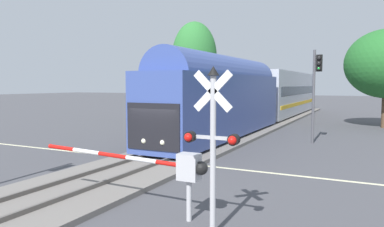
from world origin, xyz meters
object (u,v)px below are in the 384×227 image
at_px(crossing_signal_mast, 212,133).
at_px(oak_behind_train, 194,56).
at_px(crossing_gate_far, 156,117).
at_px(traffic_signal_far_side, 316,81).
at_px(crossing_gate_near, 169,166).
at_px(commuter_train, 263,93).

relative_size(crossing_signal_mast, oak_behind_train, 0.41).
xyz_separation_m(crossing_gate_far, traffic_signal_far_side, (9.83, 2.45, 2.39)).
height_order(traffic_signal_far_side, oak_behind_train, oak_behind_train).
bearing_deg(crossing_signal_mast, oak_behind_train, 116.78).
distance_m(crossing_signal_mast, crossing_gate_far, 16.11).
height_order(crossing_gate_near, oak_behind_train, oak_behind_train).
height_order(commuter_train, traffic_signal_far_side, traffic_signal_far_side).
distance_m(commuter_train, oak_behind_train, 8.56).
xyz_separation_m(commuter_train, oak_behind_train, (-7.60, 1.49, 3.65)).
distance_m(crossing_signal_mast, traffic_signal_far_side, 15.40).
xyz_separation_m(commuter_train, crossing_gate_far, (-4.07, -11.64, -1.38)).
height_order(crossing_signal_mast, traffic_signal_far_side, traffic_signal_far_side).
height_order(commuter_train, crossing_gate_near, commuter_train).
height_order(crossing_signal_mast, crossing_gate_far, crossing_signal_mast).
relative_size(crossing_signal_mast, traffic_signal_far_side, 0.71).
relative_size(crossing_gate_near, oak_behind_train, 0.56).
height_order(crossing_signal_mast, oak_behind_train, oak_behind_train).
relative_size(commuter_train, crossing_gate_far, 7.31).
distance_m(traffic_signal_far_side, oak_behind_train, 17.31).
distance_m(commuter_train, crossing_signal_mast, 25.16).
height_order(commuter_train, crossing_gate_far, commuter_train).
bearing_deg(oak_behind_train, crossing_signal_mast, -63.22).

